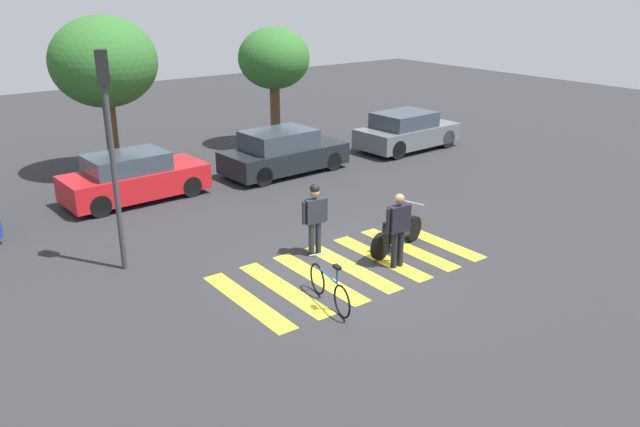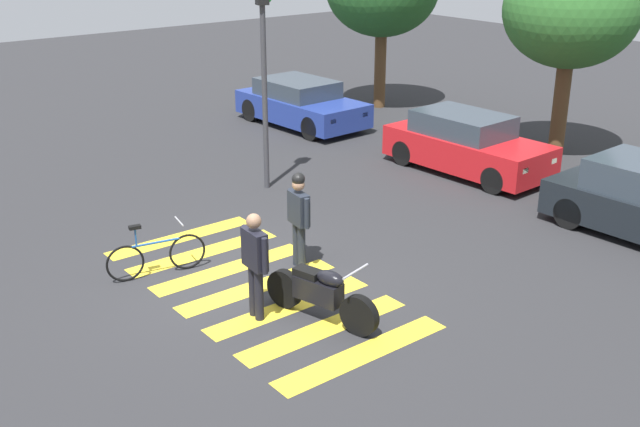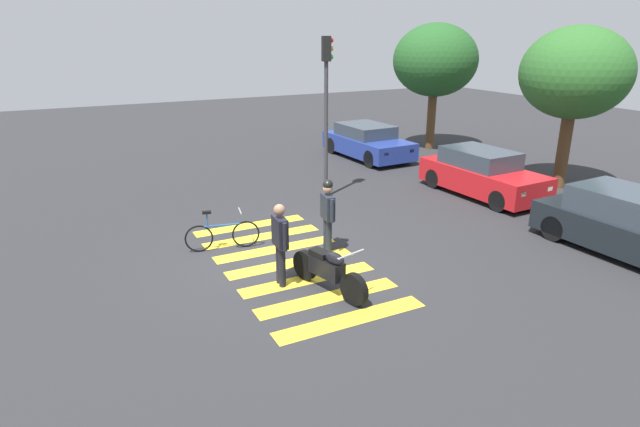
# 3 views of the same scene
# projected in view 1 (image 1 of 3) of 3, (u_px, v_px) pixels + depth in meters

# --- Properties ---
(ground_plane) EXTENTS (60.00, 60.00, 0.00)m
(ground_plane) POSITION_uv_depth(u_px,v_px,m) (351.00, 267.00, 14.41)
(ground_plane) COLOR #2B2B2D
(police_motorcycle) EXTENTS (2.05, 0.79, 1.04)m
(police_motorcycle) POSITION_uv_depth(u_px,v_px,m) (397.00, 232.00, 15.22)
(police_motorcycle) COLOR black
(police_motorcycle) RESTS_ON ground_plane
(leaning_bicycle) EXTENTS (0.51, 1.73, 0.99)m
(leaning_bicycle) POSITION_uv_depth(u_px,v_px,m) (329.00, 288.00, 12.61)
(leaning_bicycle) COLOR black
(leaning_bicycle) RESTS_ON ground_plane
(officer_on_foot) EXTENTS (0.69, 0.23, 1.74)m
(officer_on_foot) POSITION_uv_depth(u_px,v_px,m) (398.00, 226.00, 14.11)
(officer_on_foot) COLOR black
(officer_on_foot) RESTS_ON ground_plane
(officer_by_motorcycle) EXTENTS (0.66, 0.26, 1.76)m
(officer_by_motorcycle) POSITION_uv_depth(u_px,v_px,m) (315.00, 215.00, 14.72)
(officer_by_motorcycle) COLOR #1E232D
(officer_by_motorcycle) RESTS_ON ground_plane
(crosswalk_stripes) EXTENTS (5.85, 3.00, 0.01)m
(crosswalk_stripes) POSITION_uv_depth(u_px,v_px,m) (351.00, 267.00, 14.41)
(crosswalk_stripes) COLOR yellow
(crosswalk_stripes) RESTS_ON ground_plane
(car_red_convertible) EXTENTS (4.17, 1.88, 1.43)m
(car_red_convertible) POSITION_uv_depth(u_px,v_px,m) (134.00, 178.00, 18.64)
(car_red_convertible) COLOR black
(car_red_convertible) RESTS_ON ground_plane
(car_black_suv) EXTENTS (4.31, 1.99, 1.48)m
(car_black_suv) POSITION_uv_depth(u_px,v_px,m) (283.00, 153.00, 21.32)
(car_black_suv) COLOR black
(car_black_suv) RESTS_ON ground_plane
(car_grey_coupe) EXTENTS (4.11, 2.03, 1.45)m
(car_grey_coupe) POSITION_uv_depth(u_px,v_px,m) (406.00, 132.00, 24.36)
(car_grey_coupe) COLOR black
(car_grey_coupe) RESTS_ON ground_plane
(traffic_light_pole) EXTENTS (0.29, 0.35, 4.80)m
(traffic_light_pole) POSITION_uv_depth(u_px,v_px,m) (109.00, 129.00, 13.28)
(traffic_light_pole) COLOR #38383D
(traffic_light_pole) RESTS_ON ground_plane
(street_tree_mid) EXTENTS (3.35, 3.35, 5.13)m
(street_tree_mid) POSITION_uv_depth(u_px,v_px,m) (104.00, 63.00, 20.12)
(street_tree_mid) COLOR brown
(street_tree_mid) RESTS_ON ground_plane
(street_tree_far) EXTENTS (2.68, 2.68, 4.53)m
(street_tree_far) POSITION_uv_depth(u_px,v_px,m) (274.00, 59.00, 23.84)
(street_tree_far) COLOR brown
(street_tree_far) RESTS_ON ground_plane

